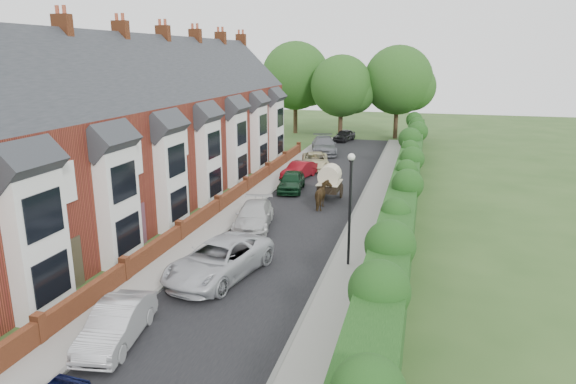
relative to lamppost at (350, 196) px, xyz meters
name	(u,v)px	position (x,y,z in m)	size (l,w,h in m)	color
ground	(246,297)	(-3.40, -4.00, -3.30)	(140.00, 140.00, 0.00)	#2D4C1E
road	(301,214)	(-3.90, 7.00, -3.29)	(6.00, 58.00, 0.02)	black
pavement_hedge_side	(370,219)	(0.20, 7.00, -3.24)	(2.20, 58.00, 0.12)	#98958F
pavement_house_side	(240,209)	(-7.75, 7.00, -3.24)	(1.70, 58.00, 0.12)	#98958F
kerb_hedge_side	(352,218)	(-0.85, 7.00, -3.23)	(0.18, 58.00, 0.13)	gray
kerb_house_side	(252,210)	(-6.95, 7.00, -3.23)	(0.18, 58.00, 0.13)	gray
hedge	(403,195)	(2.00, 7.00, -1.70)	(2.10, 58.00, 2.85)	#113410
terrace_row	(131,135)	(-14.27, 5.98, 1.18)	(9.05, 40.50, 11.50)	maroon
garden_wall_row	(218,206)	(-8.75, 6.00, -2.84)	(0.35, 40.35, 1.10)	brown
lamppost	(350,196)	(0.00, 0.00, 0.00)	(0.32, 0.32, 5.16)	black
tree_far_left	(345,88)	(-6.05, 36.08, 2.41)	(7.14, 6.80, 9.29)	#332316
tree_far_right	(402,82)	(-0.01, 38.08, 3.02)	(7.98, 7.60, 10.31)	#332316
tree_far_back	(299,78)	(-11.99, 39.08, 3.32)	(8.40, 8.00, 10.82)	#332316
car_silver_a	(116,324)	(-6.40, -8.20, -2.64)	(1.39, 3.98, 1.31)	#B1B0B5
car_silver_b	(219,260)	(-5.14, -2.53, -2.51)	(2.61, 5.66, 1.57)	silver
car_white	(254,216)	(-5.81, 4.02, -2.63)	(1.87, 4.61, 1.34)	#BEBEBE
car_green	(291,181)	(-5.85, 12.20, -2.61)	(1.62, 4.03, 1.37)	black
car_red	(299,170)	(-6.23, 16.01, -2.66)	(1.35, 3.87, 1.28)	maroon
car_beige	(315,161)	(-5.78, 19.80, -2.64)	(2.18, 4.73, 1.31)	beige
car_grey	(324,145)	(-6.40, 26.61, -2.49)	(2.26, 5.55, 1.61)	slate
car_black	(344,135)	(-5.69, 34.48, -2.66)	(1.50, 3.73, 1.27)	black
horse	(323,196)	(-2.86, 8.52, -2.46)	(0.90, 1.98, 1.68)	#412E17
horse_cart	(330,180)	(-2.86, 10.66, -1.96)	(1.46, 3.23, 2.33)	black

